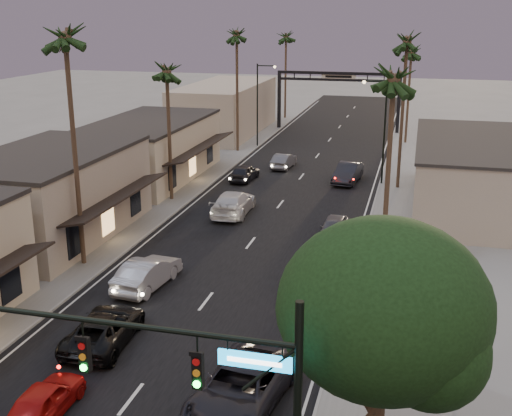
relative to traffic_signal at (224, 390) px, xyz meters
The scene contains 30 objects.
ground 36.80m from the traffic_signal, 98.98° to the left, with size 200.00×200.00×0.00m, color slate.
road 41.70m from the traffic_signal, 97.90° to the left, with size 14.00×120.00×0.02m, color black.
sidewalk_left 50.60m from the traffic_signal, 107.56° to the left, with size 5.00×92.00×0.12m, color slate.
sidewalk_right 48.41m from the traffic_signal, 85.46° to the left, with size 5.00×92.00×0.12m, color slate.
storefront_mid 28.96m from the traffic_signal, 130.35° to the left, with size 8.00×14.00×5.50m, color gray.
storefront_far 42.43m from the traffic_signal, 116.19° to the left, with size 8.00×16.00×5.00m, color beige.
storefront_dist 63.83m from the traffic_signal, 107.03° to the left, with size 8.00×20.00×6.00m, color gray.
building_right 37.04m from the traffic_signal, 77.00° to the left, with size 8.00×18.00×5.00m, color gray.
traffic_signal is the anchor object (origin of this frame).
corner_tree 5.20m from the traffic_signal, 42.31° to the left, with size 6.20×6.20×8.80m.
arch 66.24m from the traffic_signal, 94.93° to the left, with size 15.20×0.40×7.27m.
streetlight_right 41.02m from the traffic_signal, 88.28° to the left, with size 2.13×0.30×9.00m.
streetlight_left 55.45m from the traffic_signal, 103.14° to the left, with size 2.13×0.30×9.00m.
palm_lb 24.44m from the traffic_signal, 128.44° to the left, with size 3.20×3.20×15.20m.
palm_lc 35.46m from the traffic_signal, 114.06° to the left, with size 3.20×3.20×12.20m.
palm_ld 53.47m from the traffic_signal, 105.65° to the left, with size 3.20×3.20×14.20m.
palm_ra 21.19m from the traffic_signal, 81.72° to the left, with size 3.20×3.20×13.20m.
palm_rb 40.77m from the traffic_signal, 85.84° to the left, with size 3.20×3.20×14.20m.
palm_rc 60.31m from the traffic_signal, 87.22° to the left, with size 3.20×3.20×12.20m.
palm_far 75.58m from the traffic_signal, 100.70° to the left, with size 3.20×3.20×13.20m.
oncoming_red 10.29m from the traffic_signal, 152.87° to the left, with size 1.60×3.98×1.36m, color #980D0B.
oncoming_pickup 13.76m from the traffic_signal, 131.71° to the left, with size 2.43×5.28×1.47m, color black.
oncoming_silver 18.96m from the traffic_signal, 120.29° to the left, with size 1.73×4.97×1.64m, color gray.
oncoming_white 31.18m from the traffic_signal, 105.99° to the left, with size 2.40×5.91×1.72m, color #B5B5B5.
oncoming_dgrey 40.93m from the traffic_signal, 104.71° to the left, with size 1.72×4.27×1.45m, color black.
oncoming_grey_far 45.77m from the traffic_signal, 100.07° to the left, with size 1.48×4.25×1.40m, color #4F5054.
curbside_near 7.97m from the traffic_signal, 102.15° to the left, with size 2.84×6.16×1.71m, color black.
curbside_black 19.15m from the traffic_signal, 91.44° to the left, with size 2.21×5.43×1.58m, color black.
curbside_grey 26.64m from the traffic_signal, 91.35° to the left, with size 1.67×4.15×1.41m, color #444348.
curbside_far 41.26m from the traffic_signal, 92.00° to the left, with size 1.77×5.09×1.68m, color black.
Camera 1 is at (10.03, -9.61, 14.34)m, focal length 45.00 mm.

